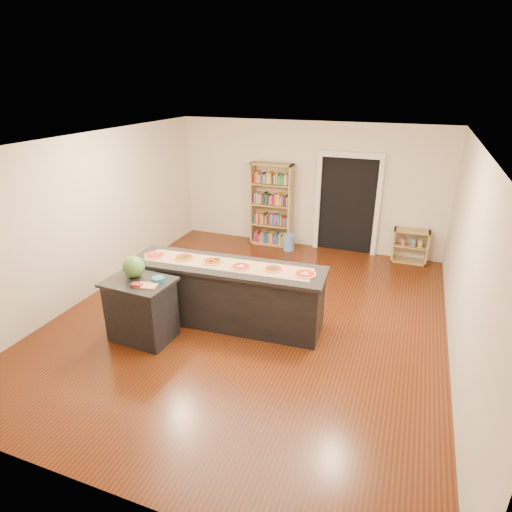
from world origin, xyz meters
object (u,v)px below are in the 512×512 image
at_px(low_shelf, 410,246).
at_px(watermelon, 134,267).
at_px(waste_bin, 289,242).
at_px(side_counter, 142,310).
at_px(kitchen_island, 227,294).
at_px(bookshelf, 272,205).

height_order(low_shelf, watermelon, watermelon).
relative_size(waste_bin, watermelon, 1.20).
bearing_deg(waste_bin, low_shelf, 5.41).
distance_m(side_counter, low_shelf, 5.72).
distance_m(kitchen_island, side_counter, 1.31).
distance_m(low_shelf, watermelon, 5.77).
xyz_separation_m(kitchen_island, bookshelf, (-0.48, 3.57, 0.44)).
bearing_deg(side_counter, watermelon, 146.07).
height_order(kitchen_island, waste_bin, kitchen_island).
xyz_separation_m(side_counter, low_shelf, (3.61, 4.44, -0.12)).
bearing_deg(kitchen_island, watermelon, -148.99).
xyz_separation_m(waste_bin, watermelon, (-1.14, -4.10, 0.92)).
height_order(bookshelf, low_shelf, bookshelf).
xyz_separation_m(low_shelf, watermelon, (-3.73, -4.35, 0.75)).
relative_size(side_counter, bookshelf, 0.51).
relative_size(low_shelf, waste_bin, 1.89).
height_order(kitchen_island, bookshelf, bookshelf).
xyz_separation_m(side_counter, watermelon, (-0.12, 0.09, 0.63)).
bearing_deg(side_counter, waste_bin, 79.63).
relative_size(low_shelf, watermelon, 2.27).
bearing_deg(kitchen_island, bookshelf, 94.43).
bearing_deg(bookshelf, kitchen_island, -82.36).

